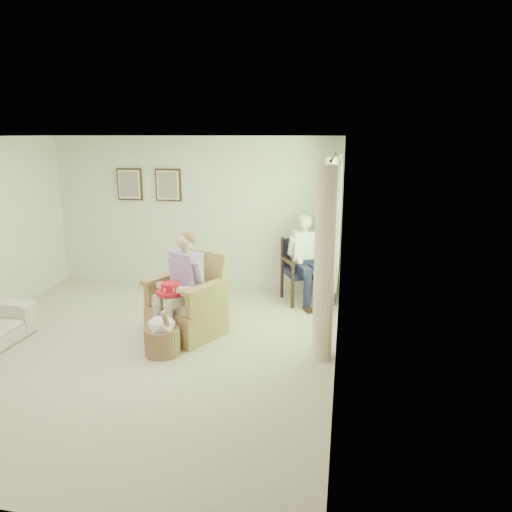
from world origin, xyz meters
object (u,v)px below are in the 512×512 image
wood_armchair (305,267)px  person_wicker (183,279)px  red_hat (170,290)px  person_dark (305,253)px  hatbox (162,335)px  wicker_armchair (188,310)px

wood_armchair → person_wicker: person_wicker is taller
wood_armchair → red_hat: bearing=-151.6°
person_dark → red_hat: size_ratio=3.88×
red_hat → hatbox: size_ratio=0.55×
hatbox → wicker_armchair: bearing=80.3°
wood_armchair → person_dark: 0.31m
wood_armchair → person_dark: bearing=-114.6°
hatbox → wood_armchair: bearing=57.3°
wicker_armchair → wood_armchair: (1.42, 1.73, 0.20)m
person_wicker → red_hat: size_ratio=3.88×
red_hat → wood_armchair: bearing=53.1°
wicker_armchair → red_hat: 0.51m
wicker_armchair → person_dark: bearing=74.3°
person_wicker → hatbox: size_ratio=2.15×
person_wicker → person_dark: 2.22m
wood_armchair → person_dark: person_dark is taller
red_hat → hatbox: bearing=-89.7°
wood_armchair → person_dark: (0.00, -0.16, 0.27)m
person_wicker → wood_armchair: bearing=79.4°
hatbox → red_hat: bearing=90.3°
person_wicker → red_hat: bearing=-96.9°
wicker_armchair → wood_armchair: wicker_armchair is taller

